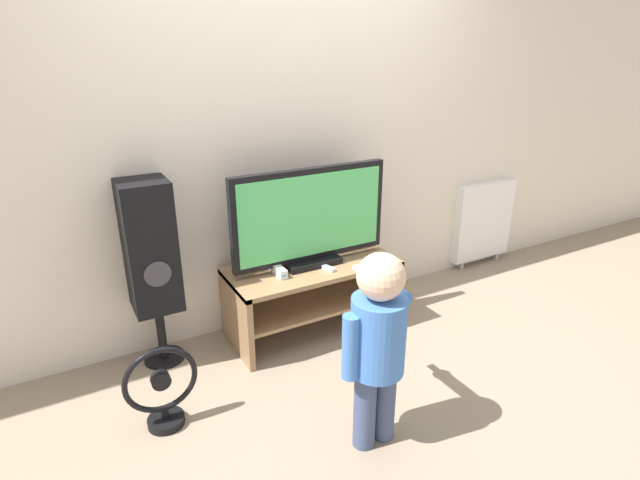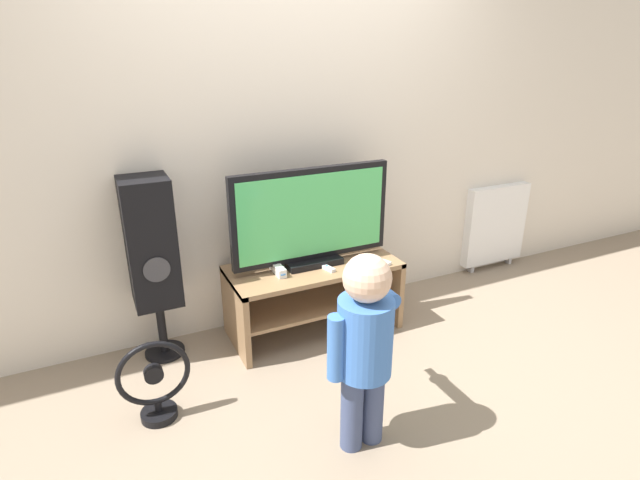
{
  "view_description": "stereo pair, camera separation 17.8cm",
  "coord_description": "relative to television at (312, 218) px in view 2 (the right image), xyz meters",
  "views": [
    {
      "loc": [
        -1.36,
        -2.29,
        1.76
      ],
      "look_at": [
        0.0,
        0.15,
        0.67
      ],
      "focal_mm": 28.0,
      "sensor_mm": 36.0,
      "label": 1
    },
    {
      "loc": [
        -1.21,
        -2.38,
        1.76
      ],
      "look_at": [
        0.0,
        0.15,
        0.67
      ],
      "focal_mm": 28.0,
      "sensor_mm": 36.0,
      "label": 2
    }
  ],
  "objects": [
    {
      "name": "ground_plane",
      "position": [
        0.0,
        -0.26,
        -0.77
      ],
      "size": [
        16.0,
        16.0,
        0.0
      ],
      "primitive_type": "plane",
      "color": "gray"
    },
    {
      "name": "wall_back",
      "position": [
        0.0,
        0.3,
        0.53
      ],
      "size": [
        10.0,
        0.06,
        2.6
      ],
      "color": "silver",
      "rests_on": "ground_plane"
    },
    {
      "name": "tv_stand",
      "position": [
        0.0,
        -0.02,
        -0.46
      ],
      "size": [
        1.08,
        0.49,
        0.47
      ],
      "color": "#93704C",
      "rests_on": "ground_plane"
    },
    {
      "name": "television",
      "position": [
        0.0,
        0.0,
        0.0
      ],
      "size": [
        1.03,
        0.2,
        0.62
      ],
      "color": "black",
      "rests_on": "tv_stand"
    },
    {
      "name": "game_console",
      "position": [
        -0.25,
        -0.04,
        -0.28
      ],
      "size": [
        0.05,
        0.18,
        0.05
      ],
      "color": "white",
      "rests_on": "tv_stand"
    },
    {
      "name": "remote_primary",
      "position": [
        0.41,
        -0.18,
        -0.29
      ],
      "size": [
        0.07,
        0.13,
        0.03
      ],
      "color": "white",
      "rests_on": "tv_stand"
    },
    {
      "name": "remote_secondary",
      "position": [
        0.05,
        -0.12,
        -0.29
      ],
      "size": [
        0.07,
        0.13,
        0.03
      ],
      "color": "white",
      "rests_on": "tv_stand"
    },
    {
      "name": "child",
      "position": [
        -0.22,
        -1.03,
        -0.2
      ],
      "size": [
        0.37,
        0.53,
        0.97
      ],
      "color": "#3F4C72",
      "rests_on": "ground_plane"
    },
    {
      "name": "speaker_tower",
      "position": [
        -0.94,
        0.12,
        -0.06
      ],
      "size": [
        0.26,
        0.28,
        1.1
      ],
      "color": "black",
      "rests_on": "ground_plane"
    },
    {
      "name": "floor_fan",
      "position": [
        -1.06,
        -0.45,
        -0.57
      ],
      "size": [
        0.36,
        0.18,
        0.44
      ],
      "color": "black",
      "rests_on": "ground_plane"
    },
    {
      "name": "radiator",
      "position": [
        1.77,
        0.23,
        -0.39
      ],
      "size": [
        0.59,
        0.08,
        0.71
      ],
      "color": "white",
      "rests_on": "ground_plane"
    }
  ]
}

